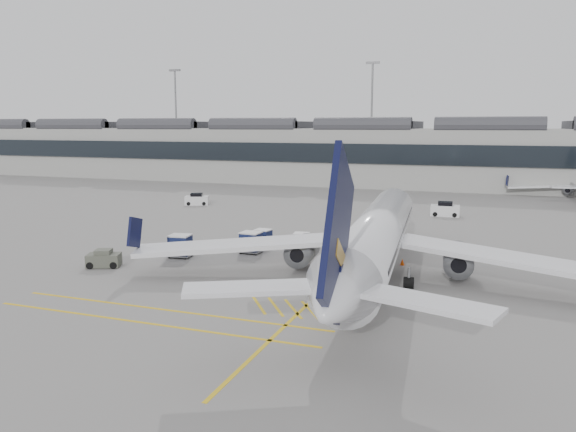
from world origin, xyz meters
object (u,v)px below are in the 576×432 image
(airliner_main, at_px, (376,238))
(ramp_agent_a, at_px, (297,251))
(pushback_tug, at_px, (104,259))
(belt_loader, at_px, (345,262))
(baggage_cart_a, at_px, (251,242))
(ramp_agent_b, at_px, (299,248))

(airliner_main, bearing_deg, ramp_agent_a, 153.28)
(airliner_main, relative_size, pushback_tug, 13.55)
(belt_loader, distance_m, ramp_agent_a, 4.61)
(baggage_cart_a, height_order, ramp_agent_b, baggage_cart_a)
(ramp_agent_b, bearing_deg, belt_loader, 142.15)
(pushback_tug, bearing_deg, ramp_agent_a, 3.03)
(baggage_cart_a, relative_size, ramp_agent_b, 1.11)
(airliner_main, height_order, ramp_agent_b, airliner_main)
(ramp_agent_a, height_order, ramp_agent_b, ramp_agent_a)
(ramp_agent_a, height_order, pushback_tug, ramp_agent_a)
(ramp_agent_b, distance_m, pushback_tug, 16.61)
(airliner_main, height_order, pushback_tug, airliner_main)
(baggage_cart_a, relative_size, pushback_tug, 0.65)
(belt_loader, relative_size, ramp_agent_a, 2.78)
(baggage_cart_a, bearing_deg, pushback_tug, -133.51)
(belt_loader, bearing_deg, pushback_tug, -167.35)
(airliner_main, height_order, baggage_cart_a, airliner_main)
(belt_loader, bearing_deg, baggage_cart_a, 159.03)
(ramp_agent_b, bearing_deg, pushback_tug, 21.13)
(belt_loader, xyz_separation_m, ramp_agent_a, (-4.52, 0.85, 0.33))
(baggage_cart_a, bearing_deg, airliner_main, -17.79)
(ramp_agent_b, bearing_deg, baggage_cart_a, -12.38)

